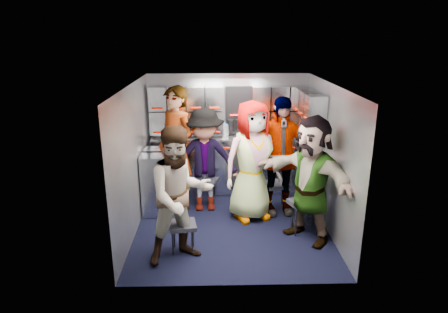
{
  "coord_description": "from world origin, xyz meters",
  "views": [
    {
      "loc": [
        -0.25,
        -5.43,
        2.82
      ],
      "look_at": [
        -0.1,
        0.35,
        0.97
      ],
      "focal_mm": 32.0,
      "sensor_mm": 36.0,
      "label": 1
    }
  ],
  "objects_px": {
    "jump_seat_near_left": "(183,227)",
    "attendant_arc_d": "(279,157)",
    "jump_seat_center": "(250,191)",
    "jump_seat_near_right": "(306,205)",
    "attendant_arc_c": "(252,161)",
    "jump_seat_mid_left": "(205,183)",
    "attendant_arc_a": "(180,196)",
    "attendant_arc_e": "(311,179)",
    "attendant_standing": "(176,149)",
    "jump_seat_mid_right": "(276,186)",
    "attendant_arc_b": "(205,161)"
  },
  "relations": [
    {
      "from": "attendant_standing",
      "to": "attendant_arc_a",
      "type": "height_order",
      "value": "attendant_standing"
    },
    {
      "from": "attendant_arc_a",
      "to": "attendant_arc_d",
      "type": "bearing_deg",
      "value": 19.15
    },
    {
      "from": "jump_seat_near_left",
      "to": "jump_seat_mid_right",
      "type": "distance_m",
      "value": 1.95
    },
    {
      "from": "jump_seat_near_left",
      "to": "jump_seat_center",
      "type": "height_order",
      "value": "jump_seat_center"
    },
    {
      "from": "jump_seat_center",
      "to": "jump_seat_mid_right",
      "type": "distance_m",
      "value": 0.46
    },
    {
      "from": "attendant_arc_a",
      "to": "attendant_arc_b",
      "type": "bearing_deg",
      "value": 55.72
    },
    {
      "from": "jump_seat_near_right",
      "to": "attendant_arc_b",
      "type": "distance_m",
      "value": 1.72
    },
    {
      "from": "attendant_arc_c",
      "to": "jump_seat_near_left",
      "type": "bearing_deg",
      "value": -154.94
    },
    {
      "from": "attendant_arc_e",
      "to": "attendant_arc_d",
      "type": "bearing_deg",
      "value": 160.08
    },
    {
      "from": "jump_seat_mid_left",
      "to": "attendant_arc_a",
      "type": "bearing_deg",
      "value": -99.13
    },
    {
      "from": "attendant_standing",
      "to": "attendant_arc_d",
      "type": "distance_m",
      "value": 1.63
    },
    {
      "from": "jump_seat_near_left",
      "to": "attendant_arc_e",
      "type": "height_order",
      "value": "attendant_arc_e"
    },
    {
      "from": "attendant_arc_b",
      "to": "attendant_arc_e",
      "type": "height_order",
      "value": "attendant_arc_e"
    },
    {
      "from": "attendant_arc_c",
      "to": "attendant_arc_a",
      "type": "bearing_deg",
      "value": -150.21
    },
    {
      "from": "jump_seat_near_right",
      "to": "attendant_arc_c",
      "type": "bearing_deg",
      "value": 145.22
    },
    {
      "from": "jump_seat_center",
      "to": "attendant_standing",
      "type": "height_order",
      "value": "attendant_standing"
    },
    {
      "from": "jump_seat_mid_right",
      "to": "attendant_arc_a",
      "type": "relative_size",
      "value": 0.25
    },
    {
      "from": "attendant_standing",
      "to": "attendant_arc_a",
      "type": "xyz_separation_m",
      "value": [
        0.18,
        -1.57,
        -0.13
      ]
    },
    {
      "from": "attendant_arc_b",
      "to": "jump_seat_mid_right",
      "type": "bearing_deg",
      "value": -0.36
    },
    {
      "from": "jump_seat_center",
      "to": "jump_seat_near_left",
      "type": "bearing_deg",
      "value": -130.13
    },
    {
      "from": "attendant_arc_a",
      "to": "jump_seat_mid_left",
      "type": "bearing_deg",
      "value": 56.81
    },
    {
      "from": "jump_seat_mid_right",
      "to": "attendant_arc_d",
      "type": "distance_m",
      "value": 0.59
    },
    {
      "from": "jump_seat_near_right",
      "to": "attendant_arc_c",
      "type": "height_order",
      "value": "attendant_arc_c"
    },
    {
      "from": "jump_seat_near_right",
      "to": "attendant_arc_c",
      "type": "xyz_separation_m",
      "value": [
        -0.73,
        0.51,
        0.49
      ]
    },
    {
      "from": "attendant_arc_a",
      "to": "attendant_arc_e",
      "type": "height_order",
      "value": "attendant_arc_e"
    },
    {
      "from": "jump_seat_center",
      "to": "attendant_arc_b",
      "type": "relative_size",
      "value": 0.27
    },
    {
      "from": "jump_seat_near_left",
      "to": "attendant_arc_d",
      "type": "xyz_separation_m",
      "value": [
        1.42,
        1.16,
        0.58
      ]
    },
    {
      "from": "attendant_arc_a",
      "to": "attendant_arc_e",
      "type": "distance_m",
      "value": 1.79
    },
    {
      "from": "jump_seat_near_left",
      "to": "attendant_arc_c",
      "type": "height_order",
      "value": "attendant_arc_c"
    },
    {
      "from": "jump_seat_mid_right",
      "to": "attendant_arc_e",
      "type": "distance_m",
      "value": 1.18
    },
    {
      "from": "attendant_arc_d",
      "to": "jump_seat_near_left",
      "type": "bearing_deg",
      "value": -146.92
    },
    {
      "from": "attendant_arc_d",
      "to": "attendant_arc_b",
      "type": "bearing_deg",
      "value": 166.59
    },
    {
      "from": "jump_seat_mid_right",
      "to": "jump_seat_mid_left",
      "type": "bearing_deg",
      "value": 172.62
    },
    {
      "from": "attendant_standing",
      "to": "attendant_arc_b",
      "type": "relative_size",
      "value": 1.2
    },
    {
      "from": "jump_seat_mid_left",
      "to": "attendant_arc_c",
      "type": "bearing_deg",
      "value": -34.09
    },
    {
      "from": "attendant_arc_b",
      "to": "jump_seat_near_right",
      "type": "bearing_deg",
      "value": -31.2
    },
    {
      "from": "attendant_arc_a",
      "to": "attendant_arc_c",
      "type": "bearing_deg",
      "value": 25.81
    },
    {
      "from": "attendant_arc_b",
      "to": "attendant_arc_a",
      "type": "bearing_deg",
      "value": -102.09
    },
    {
      "from": "jump_seat_mid_left",
      "to": "attendant_arc_a",
      "type": "height_order",
      "value": "attendant_arc_a"
    },
    {
      "from": "jump_seat_near_right",
      "to": "attendant_arc_a",
      "type": "bearing_deg",
      "value": -158.8
    },
    {
      "from": "attendant_arc_b",
      "to": "attendant_arc_d",
      "type": "xyz_separation_m",
      "value": [
        1.16,
        -0.15,
        0.1
      ]
    },
    {
      "from": "jump_seat_mid_left",
      "to": "jump_seat_mid_right",
      "type": "bearing_deg",
      "value": -7.38
    },
    {
      "from": "jump_seat_mid_left",
      "to": "attendant_arc_c",
      "type": "height_order",
      "value": "attendant_arc_c"
    },
    {
      "from": "jump_seat_near_left",
      "to": "attendant_arc_d",
      "type": "height_order",
      "value": "attendant_arc_d"
    },
    {
      "from": "attendant_arc_a",
      "to": "attendant_standing",
      "type": "bearing_deg",
      "value": 72.59
    },
    {
      "from": "jump_seat_mid_left",
      "to": "attendant_arc_e",
      "type": "height_order",
      "value": "attendant_arc_e"
    },
    {
      "from": "jump_seat_near_right",
      "to": "attendant_arc_c",
      "type": "relative_size",
      "value": 0.29
    },
    {
      "from": "jump_seat_near_right",
      "to": "attendant_arc_c",
      "type": "distance_m",
      "value": 1.02
    },
    {
      "from": "jump_seat_center",
      "to": "attendant_arc_c",
      "type": "bearing_deg",
      "value": -90.0
    },
    {
      "from": "attendant_arc_b",
      "to": "jump_seat_center",
      "type": "bearing_deg",
      "value": -12.04
    }
  ]
}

